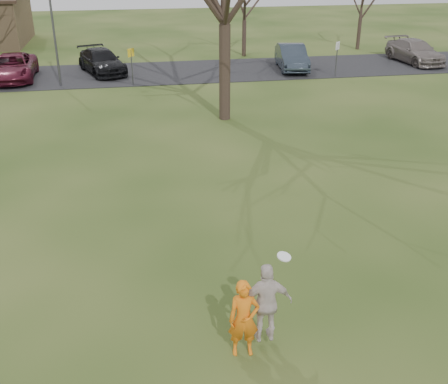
{
  "coord_description": "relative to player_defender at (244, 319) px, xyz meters",
  "views": [
    {
      "loc": [
        -2.22,
        -8.44,
        7.42
      ],
      "look_at": [
        0.0,
        4.0,
        1.5
      ],
      "focal_mm": 43.04,
      "sensor_mm": 36.0,
      "label": 1
    }
  ],
  "objects": [
    {
      "name": "ground",
      "position": [
        0.39,
        0.33,
        -0.83
      ],
      "size": [
        120.0,
        120.0,
        0.0
      ],
      "primitive_type": "plane",
      "color": "#1E380F",
      "rests_on": "ground"
    },
    {
      "name": "parking_strip",
      "position": [
        0.39,
        25.33,
        -0.81
      ],
      "size": [
        62.0,
        6.5,
        0.04
      ],
      "primitive_type": "cube",
      "color": "black",
      "rests_on": "ground"
    },
    {
      "name": "player_defender",
      "position": [
        0.0,
        0.0,
        0.0
      ],
      "size": [
        0.63,
        0.44,
        1.65
      ],
      "primitive_type": "imported",
      "rotation": [
        0.0,
        0.0,
        -0.07
      ],
      "color": "orange",
      "rests_on": "ground"
    },
    {
      "name": "car_2",
      "position": [
        -8.44,
        24.89,
        -0.06
      ],
      "size": [
        2.59,
        5.3,
        1.45
      ],
      "primitive_type": "imported",
      "rotation": [
        0.0,
        0.0,
        0.03
      ],
      "color": "#541325",
      "rests_on": "parking_strip"
    },
    {
      "name": "car_3",
      "position": [
        -3.38,
        25.84,
        -0.08
      ],
      "size": [
        3.44,
        5.21,
        1.4
      ],
      "primitive_type": "imported",
      "rotation": [
        0.0,
        0.0,
        0.33
      ],
      "color": "black",
      "rests_on": "parking_strip"
    },
    {
      "name": "car_5",
      "position": [
        8.38,
        24.76,
        -0.03
      ],
      "size": [
        2.19,
        4.76,
        1.51
      ],
      "primitive_type": "imported",
      "rotation": [
        0.0,
        0.0,
        -0.13
      ],
      "color": "#29323E",
      "rests_on": "parking_strip"
    },
    {
      "name": "car_7",
      "position": [
        17.06,
        25.36,
        -0.06
      ],
      "size": [
        2.53,
        5.2,
        1.46
      ],
      "primitive_type": "imported",
      "rotation": [
        0.0,
        0.0,
        0.1
      ],
      "color": "slate",
      "rests_on": "parking_strip"
    },
    {
      "name": "catching_play",
      "position": [
        0.48,
        0.11,
        0.23
      ],
      "size": [
        1.02,
        0.44,
        1.97
      ],
      "color": "beige",
      "rests_on": "ground"
    },
    {
      "name": "lamp_post",
      "position": [
        -5.61,
        22.83,
        3.14
      ],
      "size": [
        0.34,
        0.34,
        6.27
      ],
      "color": "#47474C",
      "rests_on": "ground"
    },
    {
      "name": "sign_yellow",
      "position": [
        -1.61,
        22.33,
        0.62
      ],
      "size": [
        0.35,
        0.35,
        2.08
      ],
      "color": "#47474C",
      "rests_on": "ground"
    },
    {
      "name": "sign_white",
      "position": [
        10.39,
        22.33,
        0.62
      ],
      "size": [
        0.35,
        0.35,
        2.08
      ],
      "color": "#47474C",
      "rests_on": "ground"
    }
  ]
}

